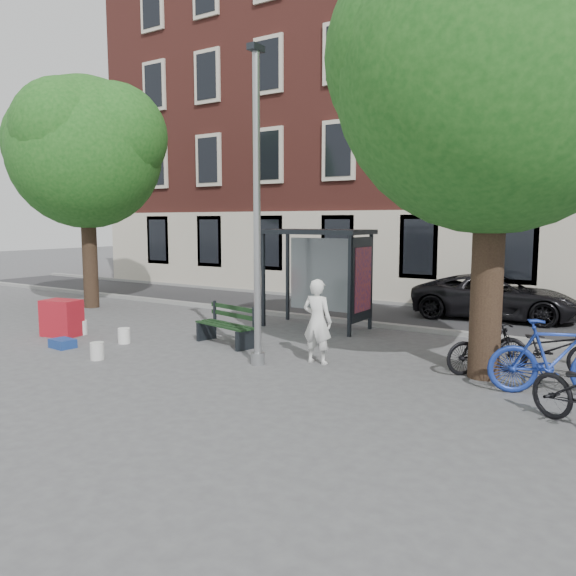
% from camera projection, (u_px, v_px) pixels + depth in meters
% --- Properties ---
extents(ground, '(90.00, 90.00, 0.00)m').
position_uv_depth(ground, '(258.00, 364.00, 11.18)').
color(ground, '#4C4C4F').
rests_on(ground, ground).
extents(road, '(40.00, 4.00, 0.01)m').
position_uv_depth(road, '(394.00, 315.00, 17.00)').
color(road, '#28282B').
rests_on(road, ground).
extents(curb_near, '(40.00, 0.25, 0.12)m').
position_uv_depth(curb_near, '(366.00, 323.00, 15.33)').
color(curb_near, gray).
rests_on(curb_near, ground).
extents(curb_far, '(40.00, 0.25, 0.12)m').
position_uv_depth(curb_far, '(418.00, 305.00, 18.66)').
color(curb_far, gray).
rests_on(curb_far, ground).
extents(building_row, '(30.00, 8.00, 14.00)m').
position_uv_depth(building_row, '(460.00, 110.00, 21.15)').
color(building_row, brown).
rests_on(building_row, ground).
extents(lamppost, '(0.28, 0.35, 6.11)m').
position_uv_depth(lamppost, '(257.00, 224.00, 10.85)').
color(lamppost, '#9EA0A3').
rests_on(lamppost, ground).
extents(tree_right, '(5.76, 5.60, 8.20)m').
position_uv_depth(tree_right, '(496.00, 56.00, 9.48)').
color(tree_right, black).
rests_on(tree_right, ground).
extents(tree_left, '(5.18, 4.86, 7.40)m').
position_uv_depth(tree_left, '(82.00, 146.00, 17.84)').
color(tree_left, black).
rests_on(tree_left, ground).
extents(bus_shelter, '(2.85, 1.45, 2.62)m').
position_uv_depth(bus_shelter, '(331.00, 256.00, 14.70)').
color(bus_shelter, '#1E2328').
rests_on(bus_shelter, ground).
extents(painter, '(0.64, 0.43, 1.70)m').
position_uv_depth(painter, '(317.00, 321.00, 11.17)').
color(painter, white).
rests_on(painter, ground).
extents(bench, '(1.78, 0.91, 0.88)m').
position_uv_depth(bench, '(227.00, 327.00, 12.96)').
color(bench, '#1E2328').
rests_on(bench, ground).
extents(bike_a, '(2.01, 0.90, 1.02)m').
position_uv_depth(bike_a, '(548.00, 348.00, 10.31)').
color(bike_a, black).
rests_on(bike_a, ground).
extents(bike_b, '(2.16, 1.34, 1.26)m').
position_uv_depth(bike_b, '(555.00, 358.00, 9.13)').
color(bike_b, navy).
rests_on(bike_b, ground).
extents(bike_d, '(1.48, 1.55, 1.00)m').
position_uv_depth(bike_d, '(487.00, 347.00, 10.43)').
color(bike_d, black).
rests_on(bike_d, ground).
extents(car_dark, '(4.89, 2.70, 1.30)m').
position_uv_depth(car_dark, '(495.00, 297.00, 16.31)').
color(car_dark, black).
rests_on(car_dark, ground).
extents(red_stand, '(1.00, 0.77, 0.90)m').
position_uv_depth(red_stand, '(62.00, 318.00, 13.91)').
color(red_stand, '#A71621').
rests_on(red_stand, ground).
extents(blue_crate, '(0.58, 0.44, 0.20)m').
position_uv_depth(blue_crate, '(63.00, 343.00, 12.63)').
color(blue_crate, navy).
rests_on(blue_crate, ground).
extents(bucket_a, '(0.35, 0.35, 0.36)m').
position_uv_depth(bucket_a, '(97.00, 351.00, 11.54)').
color(bucket_a, silver).
rests_on(bucket_a, ground).
extents(bucket_b, '(0.37, 0.37, 0.36)m').
position_uv_depth(bucket_b, '(82.00, 327.00, 14.09)').
color(bucket_b, silver).
rests_on(bucket_b, ground).
extents(bucket_c, '(0.34, 0.34, 0.36)m').
position_uv_depth(bucket_c, '(124.00, 336.00, 13.07)').
color(bucket_c, white).
rests_on(bucket_c, ground).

